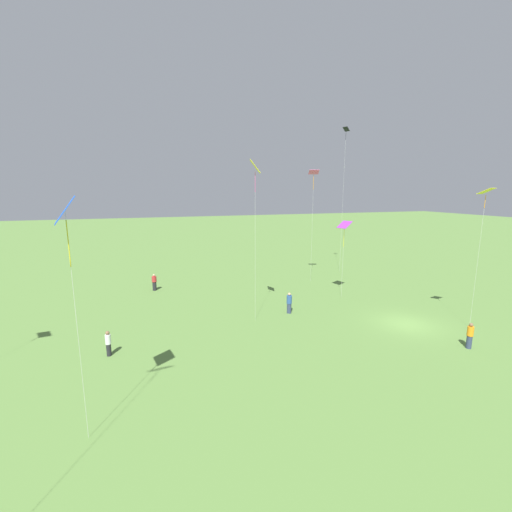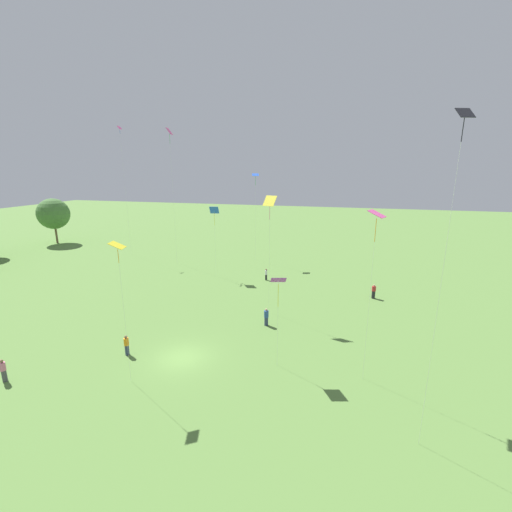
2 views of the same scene
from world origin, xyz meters
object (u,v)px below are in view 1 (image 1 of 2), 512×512
(kite_1, at_px, (66,216))
(kite_9, at_px, (486,196))
(person_2, at_px, (108,343))
(kite_7, at_px, (344,227))
(kite_8, at_px, (255,171))
(person_0, at_px, (470,336))
(person_1, at_px, (154,282))
(kite_5, at_px, (314,176))
(kite_0, at_px, (346,142))
(person_3, at_px, (289,303))

(kite_1, height_order, kite_9, kite_9)
(person_2, height_order, kite_7, kite_7)
(kite_1, distance_m, kite_8, 15.31)
(person_0, xyz_separation_m, person_1, (18.93, -20.55, -0.02))
(kite_7, height_order, kite_9, kite_9)
(kite_1, xyz_separation_m, kite_9, (-25.70, -3.56, 0.57))
(person_2, distance_m, kite_5, 26.42)
(person_1, xyz_separation_m, kite_0, (-22.92, -1.18, 15.11))
(person_0, xyz_separation_m, person_3, (8.45, -9.88, 0.01))
(kite_9, bearing_deg, kite_8, 4.24)
(kite_7, bearing_deg, person_2, -44.20)
(person_3, bearing_deg, kite_0, 84.14)
(person_0, relative_size, kite_5, 0.14)
(person_2, height_order, kite_1, kite_1)
(kite_1, bearing_deg, kite_8, 168.95)
(kite_8, bearing_deg, person_0, -66.24)
(kite_0, bearing_deg, kite_1, 155.88)
(person_1, relative_size, kite_8, 0.14)
(person_3, relative_size, kite_7, 0.24)
(kite_0, relative_size, kite_7, 2.39)
(kite_1, height_order, kite_5, kite_5)
(person_3, xyz_separation_m, kite_5, (-6.76, -8.98, 10.93))
(person_2, bearing_deg, kite_8, 167.42)
(kite_0, xyz_separation_m, kite_5, (5.68, 2.87, -4.16))
(kite_1, bearing_deg, kite_5, 168.89)
(kite_1, distance_m, kite_9, 25.95)
(person_1, height_order, kite_7, kite_7)
(person_0, distance_m, kite_1, 24.12)
(kite_8, bearing_deg, person_3, -18.62)
(person_1, bearing_deg, kite_7, -133.46)
(kite_0, height_order, kite_1, kite_0)
(kite_1, height_order, kite_8, kite_8)
(person_3, xyz_separation_m, kite_9, (-11.57, 7.38, 8.97))
(kite_8, bearing_deg, kite_7, -10.59)
(kite_0, height_order, kite_8, kite_0)
(kite_1, bearing_deg, kite_9, 133.15)
(person_2, bearing_deg, kite_9, 143.39)
(person_1, height_order, kite_9, kite_9)
(kite_7, xyz_separation_m, kite_8, (9.89, 2.98, 4.77))
(kite_7, bearing_deg, person_3, -39.67)
(person_0, xyz_separation_m, kite_5, (1.69, -18.86, 10.93))
(kite_1, xyz_separation_m, kite_5, (-20.90, -19.92, 2.53))
(person_1, distance_m, kite_8, 17.16)
(kite_7, distance_m, kite_9, 11.40)
(person_1, distance_m, kite_1, 23.48)
(person_0, height_order, kite_8, kite_8)
(person_2, relative_size, person_3, 0.92)
(person_1, bearing_deg, kite_9, -147.28)
(person_3, xyz_separation_m, kite_7, (-6.69, -2.49, 6.01))
(person_1, distance_m, kite_0, 27.48)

